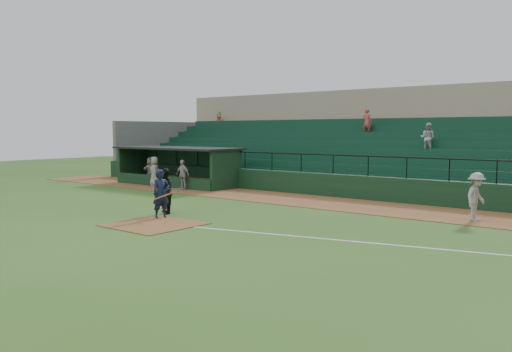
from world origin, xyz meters
The scene contains 12 objects.
ground centered at (0.00, 0.00, 0.00)m, with size 90.00×90.00×0.00m, color #2F561B.
warning_track centered at (0.00, 8.00, 0.01)m, with size 40.00×4.00×0.03m, color brown.
home_plate_dirt centered at (0.00, -1.00, 0.01)m, with size 3.00×3.00×0.03m, color brown.
foul_line centered at (8.00, 1.20, 0.01)m, with size 18.00×0.09×0.01m, color white.
stadium_structure centered at (0.00, 16.46, 2.30)m, with size 38.00×13.08×6.40m.
dugout centered at (-9.75, 9.56, 1.33)m, with size 8.90×3.20×2.42m.
batter_at_plate centered at (-0.88, 0.10, 0.97)m, with size 1.11×0.81×1.95m.
umpire centered at (-1.61, 0.90, 0.96)m, with size 0.93×0.73×1.92m, color black.
runner centered at (9.05, 7.13, 0.96)m, with size 1.20×0.69×1.85m, color #9F9A95.
dugout_player_a centered at (-7.45, 7.43, 0.90)m, with size 1.02×0.43×1.75m, color #ACA7A1.
dugout_player_b centered at (-10.03, 7.52, 0.95)m, with size 0.90×0.59×1.85m, color gray.
dugout_player_c centered at (-11.20, 8.20, 0.91)m, with size 1.64×0.52×1.76m, color #9F9B95.
Camera 1 is at (14.77, -13.43, 3.47)m, focal length 36.45 mm.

